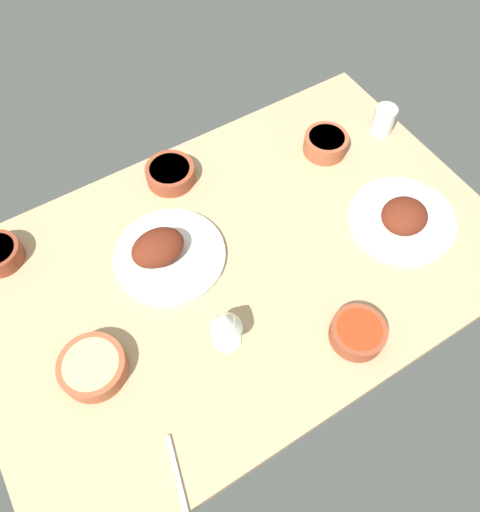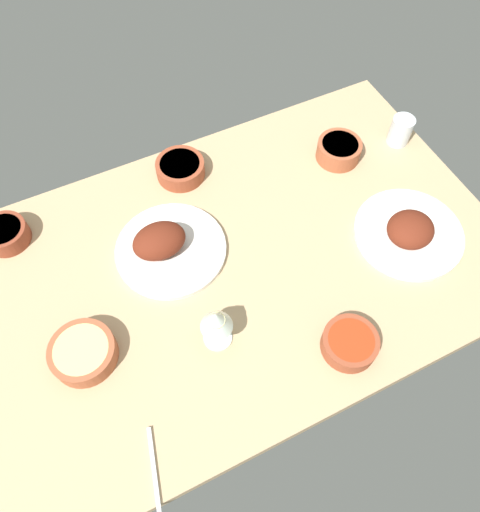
% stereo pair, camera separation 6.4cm
% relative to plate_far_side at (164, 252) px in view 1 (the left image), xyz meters
% --- Properties ---
extents(dining_table, '(1.40, 0.90, 0.04)m').
position_rel_plate_far_side_xyz_m(dining_table, '(0.16, -0.11, -0.05)').
color(dining_table, tan).
rests_on(dining_table, ground).
extents(plate_far_side, '(0.30, 0.30, 0.09)m').
position_rel_plate_far_side_xyz_m(plate_far_side, '(0.00, 0.00, 0.00)').
color(plate_far_side, silver).
rests_on(plate_far_side, dining_table).
extents(plate_center_main, '(0.30, 0.30, 0.09)m').
position_rel_plate_far_side_xyz_m(plate_center_main, '(0.60, -0.24, -0.00)').
color(plate_center_main, silver).
rests_on(plate_center_main, dining_table).
extents(bowl_potatoes, '(0.16, 0.16, 0.05)m').
position_rel_plate_far_side_xyz_m(bowl_potatoes, '(-0.28, -0.19, -0.00)').
color(bowl_potatoes, '#A35133').
rests_on(bowl_potatoes, dining_table).
extents(bowl_sauce, '(0.13, 0.13, 0.05)m').
position_rel_plate_far_side_xyz_m(bowl_sauce, '(0.29, -0.44, -0.00)').
color(bowl_sauce, brown).
rests_on(bowl_sauce, dining_table).
extents(bowl_pasta, '(0.14, 0.14, 0.05)m').
position_rel_plate_far_side_xyz_m(bowl_pasta, '(0.14, 0.23, -0.00)').
color(bowl_pasta, brown).
rests_on(bowl_pasta, dining_table).
extents(bowl_cream, '(0.13, 0.13, 0.06)m').
position_rel_plate_far_side_xyz_m(bowl_cream, '(0.59, 0.09, 0.00)').
color(bowl_cream, '#A35133').
rests_on(bowl_cream, dining_table).
extents(wine_glass, '(0.08, 0.08, 0.14)m').
position_rel_plate_far_side_xyz_m(wine_glass, '(0.02, -0.28, 0.07)').
color(wine_glass, silver).
rests_on(wine_glass, dining_table).
extents(water_tumbler, '(0.07, 0.07, 0.09)m').
position_rel_plate_far_side_xyz_m(water_tumbler, '(0.79, 0.06, 0.02)').
color(water_tumbler, silver).
rests_on(water_tumbler, dining_table).
extents(fork_loose, '(0.05, 0.18, 0.01)m').
position_rel_plate_far_side_xyz_m(fork_loose, '(-0.22, -0.50, -0.02)').
color(fork_loose, silver).
rests_on(fork_loose, dining_table).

